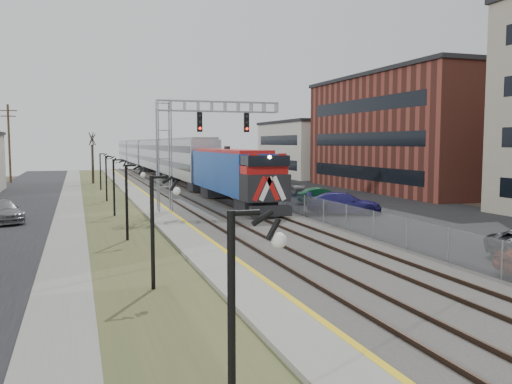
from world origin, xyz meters
name	(u,v)px	position (x,y,z in m)	size (l,w,h in m)	color
ground	(375,365)	(0.00, 0.00, 0.00)	(160.00, 160.00, 0.00)	#473D2D
street_west	(9,209)	(-11.50, 35.00, 0.02)	(7.00, 120.00, 0.04)	black
sidewalk	(70,206)	(-7.00, 35.00, 0.04)	(2.00, 120.00, 0.08)	gray
grass_median	(109,205)	(-4.00, 35.00, 0.03)	(4.00, 120.00, 0.06)	#47512B
platform	(146,203)	(-1.00, 35.00, 0.12)	(2.00, 120.00, 0.24)	gray
ballast_bed	(204,201)	(4.00, 35.00, 0.10)	(8.00, 120.00, 0.20)	#595651
parking_lot	(330,198)	(16.00, 35.00, 0.02)	(16.00, 120.00, 0.04)	black
platform_edge	(156,201)	(-0.12, 35.00, 0.24)	(0.24, 120.00, 0.01)	gold
track_near	(181,200)	(2.00, 35.00, 0.28)	(1.58, 120.00, 0.15)	#2D2119
track_far	(221,199)	(5.50, 35.00, 0.28)	(1.58, 120.00, 0.15)	#2D2119
train	(154,156)	(5.50, 78.15, 2.94)	(3.00, 108.65, 5.33)	#123B93
signal_gantry	(188,136)	(1.22, 27.99, 5.59)	(9.00, 1.07, 8.15)	gray
lampposts	(126,203)	(-4.00, 18.29, 2.00)	(0.14, 62.14, 4.00)	black
fence	(251,192)	(8.20, 35.00, 0.80)	(0.04, 120.00, 1.60)	gray
buildings_east	(484,130)	(30.00, 31.18, 6.31)	(16.00, 76.00, 15.00)	gray
car_lot_d	(344,204)	(11.67, 23.96, 0.77)	(2.17, 5.33, 1.55)	navy
car_lot_e	(281,188)	(12.19, 37.74, 0.82)	(1.93, 4.79, 1.63)	gray
car_lot_f	(322,196)	(13.01, 30.43, 0.67)	(1.41, 4.04, 1.33)	#0C4022
car_street_b	(1,212)	(-11.11, 27.28, 0.71)	(2.00, 4.91, 1.43)	slate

